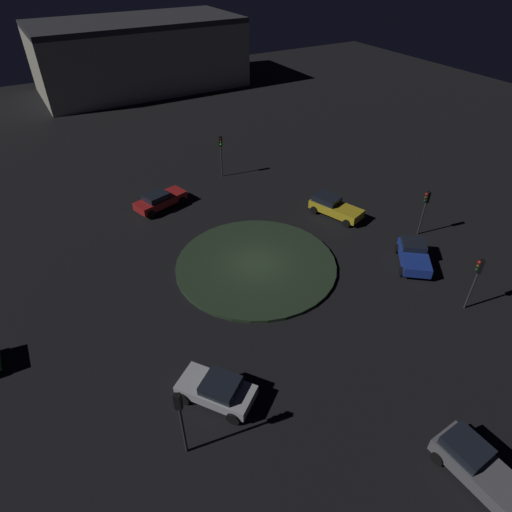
# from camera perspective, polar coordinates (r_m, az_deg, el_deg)

# --- Properties ---
(ground_plane) EXTENTS (115.48, 115.48, 0.00)m
(ground_plane) POSITION_cam_1_polar(r_m,az_deg,el_deg) (30.52, -0.00, -1.29)
(ground_plane) COLOR black
(roundabout_island) EXTENTS (11.35, 11.35, 0.22)m
(roundabout_island) POSITION_cam_1_polar(r_m,az_deg,el_deg) (30.45, -0.00, -1.13)
(roundabout_island) COLOR #263823
(roundabout_island) RESTS_ON ground_plane
(car_yellow) EXTENTS (4.69, 3.08, 1.49)m
(car_yellow) POSITION_cam_1_polar(r_m,az_deg,el_deg) (36.34, 10.31, 6.43)
(car_yellow) COLOR gold
(car_yellow) RESTS_ON ground_plane
(car_red) EXTENTS (2.97, 4.75, 1.48)m
(car_red) POSITION_cam_1_polar(r_m,az_deg,el_deg) (37.66, -12.65, 7.26)
(car_red) COLOR red
(car_red) RESTS_ON ground_plane
(car_silver) EXTENTS (4.15, 3.73, 1.44)m
(car_silver) POSITION_cam_1_polar(r_m,az_deg,el_deg) (22.47, -5.17, -17.21)
(car_silver) COLOR silver
(car_silver) RESTS_ON ground_plane
(car_grey) EXTENTS (4.21, 2.18, 1.48)m
(car_grey) POSITION_cam_1_polar(r_m,az_deg,el_deg) (22.46, 27.48, -23.62)
(car_grey) COLOR slate
(car_grey) RESTS_ON ground_plane
(car_blue) EXTENTS (4.14, 3.81, 1.42)m
(car_blue) POSITION_cam_1_polar(r_m,az_deg,el_deg) (32.27, 20.21, 0.12)
(car_blue) COLOR #1E38A5
(car_blue) RESTS_ON ground_plane
(traffic_light_southwest) EXTENTS (0.39, 0.38, 3.79)m
(traffic_light_southwest) POSITION_cam_1_polar(r_m,az_deg,el_deg) (28.67, 27.26, -2.21)
(traffic_light_southwest) COLOR #2D2D2D
(traffic_light_southwest) RESTS_ON ground_plane
(traffic_light_east) EXTENTS (0.39, 0.35, 4.01)m
(traffic_light_east) POSITION_cam_1_polar(r_m,az_deg,el_deg) (41.33, -4.68, 14.04)
(traffic_light_east) COLOR #2D2D2D
(traffic_light_east) RESTS_ON ground_plane
(traffic_light_northwest) EXTENTS (0.39, 0.38, 4.24)m
(traffic_light_northwest) POSITION_cam_1_polar(r_m,az_deg,el_deg) (19.23, -10.01, -19.74)
(traffic_light_northwest) COLOR #2D2D2D
(traffic_light_northwest) RESTS_ON ground_plane
(traffic_light_south) EXTENTS (0.34, 0.38, 3.74)m
(traffic_light_south) POSITION_cam_1_polar(r_m,az_deg,el_deg) (34.73, 21.53, 6.38)
(traffic_light_south) COLOR #2D2D2D
(traffic_light_south) RESTS_ON ground_plane
(store_building) EXTENTS (14.57, 28.92, 9.32)m
(store_building) POSITION_cam_1_polar(r_m,az_deg,el_deg) (71.39, -15.20, 24.40)
(store_building) COLOR #ADA893
(store_building) RESTS_ON ground_plane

